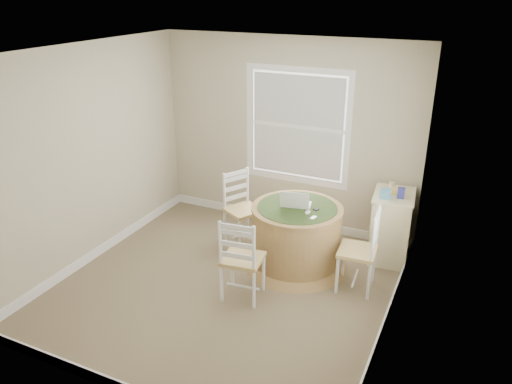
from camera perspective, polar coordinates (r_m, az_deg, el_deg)
The scene contains 14 objects.
room at distance 5.26m, azimuth -1.34°, elevation 1.67°, with size 3.64×3.64×2.64m.
round_table at distance 6.01m, azimuth 4.63°, elevation -4.79°, with size 1.26×1.26×0.78m.
chair_left at distance 6.47m, azimuth -1.41°, elevation -2.06°, with size 0.42×0.40×0.95m, color white, non-canonical shape.
chair_near at distance 5.38m, azimuth -1.54°, elevation -7.59°, with size 0.42×0.40×0.95m, color white, non-canonical shape.
chair_right at distance 5.64m, azimuth 11.51°, elevation -6.58°, with size 0.42×0.40×0.95m, color white, non-canonical shape.
laptop at distance 5.87m, azimuth 4.59°, elevation -1.32°, with size 0.39×0.36×0.24m.
mouse at distance 5.71m, azimuth 5.93°, elevation -2.33°, with size 0.06×0.10×0.03m, color white.
phone at distance 5.61m, azimuth 6.57°, elevation -2.96°, with size 0.04×0.09×0.02m, color #B7BABF.
keys at distance 5.80m, azimuth 6.87°, elevation -2.03°, with size 0.06×0.05×0.03m, color black.
corner_chest at distance 6.36m, azimuth 15.12°, elevation -3.81°, with size 0.56×0.69×0.86m.
tissue_box at distance 6.02m, azimuth 14.45°, elevation -0.25°, with size 0.12×0.12×0.10m, color #5B9FD0.
box_yellow at distance 6.19m, azimuth 15.99°, elevation 0.04°, with size 0.15×0.10×0.06m, color #ECC453.
box_blue at distance 6.07m, azimuth 16.33°, elevation -0.15°, with size 0.08×0.08×0.12m, color #3536A1.
cup_cream at distance 6.32m, azimuth 15.21°, elevation 0.72°, with size 0.07×0.07×0.09m, color beige.
Camera 1 is at (2.35, -4.23, 3.20)m, focal length 35.00 mm.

